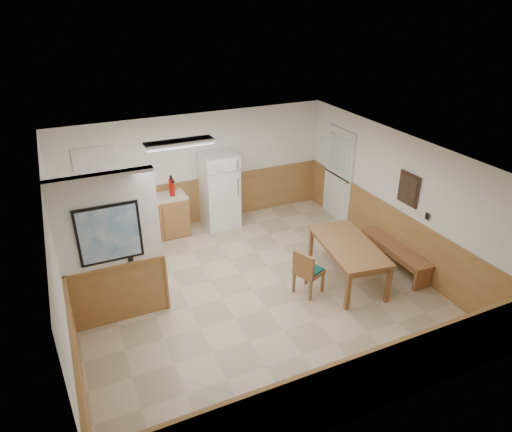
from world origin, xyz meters
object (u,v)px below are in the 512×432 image
fire_extinguisher (172,187)px  dining_chair (306,270)px  soap_bottle (90,205)px  refrigerator (220,190)px  dining_table (348,248)px  dining_bench (395,251)px

fire_extinguisher → dining_chair: bearing=-41.6°
dining_chair → soap_bottle: bearing=111.8°
soap_bottle → fire_extinguisher: bearing=-0.2°
refrigerator → dining_table: refrigerator is taller
dining_bench → fire_extinguisher: fire_extinguisher is taller
refrigerator → dining_chair: bearing=-82.6°
refrigerator → fire_extinguisher: bearing=179.1°
fire_extinguisher → soap_bottle: 1.66m
dining_table → dining_bench: dining_table is taller
dining_table → soap_bottle: 5.05m
dining_table → soap_bottle: (-4.02, 3.03, 0.34)m
refrigerator → fire_extinguisher: (-1.05, 0.01, 0.26)m
dining_table → fire_extinguisher: (-2.37, 3.03, 0.44)m
dining_chair → fire_extinguisher: bearing=92.0°
refrigerator → soap_bottle: size_ratio=8.76×
refrigerator → dining_chair: refrigerator is taller
refrigerator → soap_bottle: (-2.70, 0.02, 0.16)m
soap_bottle → refrigerator: bearing=-0.3°
dining_table → dining_bench: (1.08, -0.01, -0.31)m
dining_chair → soap_bottle: soap_bottle is taller
dining_chair → fire_extinguisher: (-1.47, 3.11, 0.60)m
dining_bench → dining_chair: (-1.98, -0.08, 0.15)m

